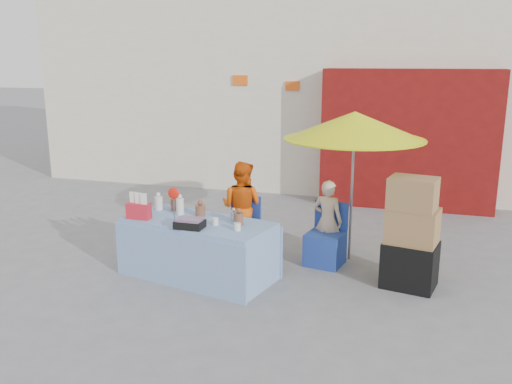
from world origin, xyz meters
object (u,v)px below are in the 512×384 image
(umbrella, at_px, (355,126))
(box_stack, at_px, (411,237))
(vendor_orange, at_px, (242,207))
(chair_left, at_px, (239,238))
(market_table, at_px, (198,248))
(vendor_beige, at_px, (327,221))
(chair_right, at_px, (325,246))

(umbrella, relative_size, box_stack, 1.50)
(vendor_orange, height_order, umbrella, umbrella)
(chair_left, xyz_separation_m, vendor_orange, (-0.00, 0.13, 0.42))
(market_table, distance_m, vendor_orange, 1.11)
(umbrella, distance_m, box_stack, 1.67)
(market_table, relative_size, vendor_orange, 1.57)
(vendor_orange, xyz_separation_m, box_stack, (2.38, -0.59, -0.04))
(chair_left, xyz_separation_m, vendor_beige, (1.25, 0.13, 0.33))
(vendor_orange, height_order, box_stack, box_stack)
(box_stack, bearing_deg, market_table, -170.37)
(chair_right, relative_size, vendor_orange, 0.63)
(market_table, bearing_deg, vendor_beige, 47.52)
(vendor_beige, height_order, umbrella, umbrella)
(vendor_beige, height_order, box_stack, box_stack)
(vendor_orange, height_order, vendor_beige, vendor_orange)
(market_table, relative_size, umbrella, 1.02)
(umbrella, bearing_deg, chair_left, -169.58)
(vendor_orange, distance_m, box_stack, 2.45)
(chair_right, distance_m, umbrella, 1.69)
(vendor_orange, relative_size, box_stack, 0.97)
(chair_right, bearing_deg, chair_left, -169.04)
(chair_right, height_order, vendor_orange, vendor_orange)
(market_table, xyz_separation_m, vendor_beige, (1.51, 1.04, 0.19))
(market_table, distance_m, chair_right, 1.77)
(chair_left, distance_m, vendor_beige, 1.30)
(market_table, height_order, vendor_orange, vendor_orange)
(chair_left, relative_size, chair_right, 1.00)
(vendor_beige, distance_m, box_stack, 1.28)
(market_table, xyz_separation_m, chair_right, (1.52, 0.90, -0.13))
(chair_right, distance_m, vendor_beige, 0.35)
(chair_right, height_order, vendor_beige, vendor_beige)
(vendor_orange, bearing_deg, market_table, 86.77)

